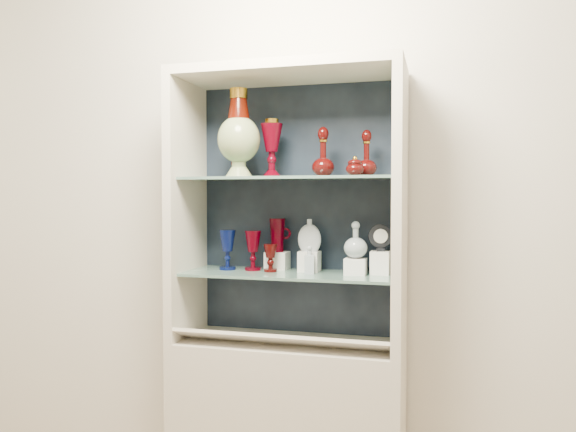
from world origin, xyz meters
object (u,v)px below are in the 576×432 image
(clear_round_decanter, at_px, (356,241))
(cameo_medallion, at_px, (380,237))
(lidded_bowl, at_px, (355,166))
(ruby_decanter_b, at_px, (323,150))
(enamel_urn, at_px, (239,133))
(ruby_pitcher, at_px, (277,235))
(clear_square_bottle, at_px, (309,260))
(flat_flask, at_px, (309,235))
(ruby_goblet_small, at_px, (270,258))
(ruby_goblet_tall, at_px, (253,250))
(pedestal_lamp_left, at_px, (235,153))
(ruby_decanter_a, at_px, (367,150))
(pedestal_lamp_right, at_px, (272,148))
(cobalt_goblet, at_px, (227,250))

(clear_round_decanter, bearing_deg, cameo_medallion, 17.31)
(lidded_bowl, bearing_deg, ruby_decanter_b, 153.62)
(enamel_urn, height_order, ruby_pitcher, enamel_urn)
(ruby_decanter_b, distance_m, clear_square_bottle, 0.48)
(clear_square_bottle, bearing_deg, flat_flask, 103.00)
(ruby_goblet_small, bearing_deg, ruby_goblet_tall, 164.10)
(pedestal_lamp_left, distance_m, ruby_decanter_a, 0.61)
(ruby_decanter_b, xyz_separation_m, ruby_goblet_small, (-0.24, -0.01, -0.47))
(ruby_decanter_b, bearing_deg, clear_square_bottle, -146.46)
(pedestal_lamp_left, bearing_deg, clear_square_bottle, -13.15)
(pedestal_lamp_right, height_order, ruby_goblet_tall, pedestal_lamp_right)
(cobalt_goblet, height_order, ruby_pitcher, ruby_pitcher)
(cobalt_goblet, bearing_deg, ruby_pitcher, 19.36)
(enamel_urn, bearing_deg, pedestal_lamp_right, 30.35)
(pedestal_lamp_right, relative_size, enamel_urn, 0.67)
(ruby_decanter_b, relative_size, ruby_goblet_tall, 1.27)
(ruby_decanter_a, height_order, ruby_goblet_tall, ruby_decanter_a)
(ruby_goblet_small, distance_m, cameo_medallion, 0.49)
(enamel_urn, distance_m, ruby_decanter_a, 0.56)
(clear_round_decanter, bearing_deg, ruby_goblet_small, -179.00)
(ruby_decanter_b, relative_size, clear_square_bottle, 1.89)
(lidded_bowl, distance_m, cameo_medallion, 0.33)
(clear_round_decanter, bearing_deg, ruby_goblet_tall, 177.65)
(ruby_decanter_b, height_order, cameo_medallion, ruby_decanter_b)
(enamel_urn, bearing_deg, ruby_pitcher, 50.01)
(pedestal_lamp_right, distance_m, ruby_pitcher, 0.40)
(enamel_urn, bearing_deg, ruby_decanter_a, 10.39)
(ruby_goblet_small, distance_m, ruby_pitcher, 0.13)
(ruby_decanter_a, distance_m, ruby_goblet_tall, 0.68)
(ruby_goblet_tall, height_order, ruby_goblet_small, ruby_goblet_tall)
(cobalt_goblet, distance_m, ruby_goblet_small, 0.21)
(ruby_goblet_tall, distance_m, ruby_goblet_small, 0.10)
(enamel_urn, distance_m, flat_flask, 0.55)
(pedestal_lamp_left, xyz_separation_m, pedestal_lamp_right, (0.19, -0.05, 0.01))
(ruby_decanter_a, relative_size, clear_round_decanter, 1.49)
(clear_square_bottle, relative_size, clear_round_decanter, 0.80)
(pedestal_lamp_left, distance_m, ruby_goblet_small, 0.52)
(enamel_urn, distance_m, clear_round_decanter, 0.69)
(cobalt_goblet, height_order, clear_square_bottle, cobalt_goblet)
(pedestal_lamp_right, xyz_separation_m, ruby_decanter_a, (0.42, 0.03, -0.02))
(enamel_urn, xyz_separation_m, cobalt_goblet, (-0.09, 0.08, -0.52))
(ruby_decanter_a, xyz_separation_m, clear_square_bottle, (-0.24, -0.06, -0.47))
(lidded_bowl, xyz_separation_m, ruby_goblet_tall, (-0.48, 0.09, -0.37))
(flat_flask, bearing_deg, cobalt_goblet, -172.45)
(flat_flask, bearing_deg, ruby_goblet_tall, -171.46)
(ruby_pitcher, height_order, flat_flask, flat_flask)
(pedestal_lamp_right, distance_m, ruby_goblet_small, 0.49)
(pedestal_lamp_right, distance_m, ruby_decanter_a, 0.42)
(cobalt_goblet, xyz_separation_m, clear_round_decanter, (0.59, -0.01, 0.05))
(pedestal_lamp_left, height_order, ruby_decanter_a, pedestal_lamp_left)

